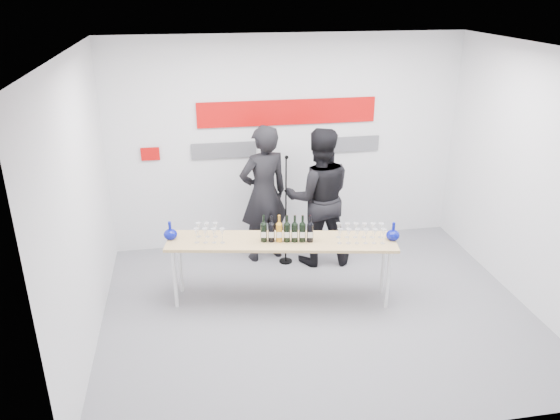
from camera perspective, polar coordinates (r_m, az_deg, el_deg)
The scene contains 12 objects.
ground at distance 6.61m, azimuth 3.91°, elevation -10.44°, with size 5.00×5.00×0.00m, color slate.
back_wall at distance 7.78m, azimuth 0.74°, elevation 6.99°, with size 5.00×0.04×3.00m, color silver.
signage at distance 7.67m, azimuth 0.38°, elevation 9.11°, with size 3.38×0.02×0.79m.
tasting_table at distance 6.45m, azimuth 0.15°, elevation -3.64°, with size 2.75×1.02×0.81m.
wine_bottles at distance 6.32m, azimuth 0.73°, elevation -1.95°, with size 0.62×0.18×0.33m.
decanter_left at distance 6.55m, azimuth -11.41°, elevation -2.08°, with size 0.16×0.16×0.21m, color #070F89, non-canonical shape.
decanter_right at distance 6.54m, azimuth 11.75°, elevation -2.16°, with size 0.16×0.16×0.21m, color #070F89, non-canonical shape.
glasses_left at distance 6.44m, azimuth -7.50°, elevation -2.41°, with size 0.36×0.28×0.18m.
glasses_right at distance 6.45m, azimuth 8.43°, elevation -2.42°, with size 0.58×0.31×0.18m.
presenter_left at distance 7.39m, azimuth -1.71°, elevation 1.67°, with size 0.70×0.46×1.91m, color black.
presenter_right at distance 7.32m, azimuth 4.05°, elevation 1.34°, with size 0.92×0.72×1.90m, color black.
mic_stand at distance 7.44m, azimuth 0.62°, elevation -2.21°, with size 0.18×0.18×1.56m.
Camera 1 is at (-1.39, -5.36, 3.62)m, focal length 35.00 mm.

